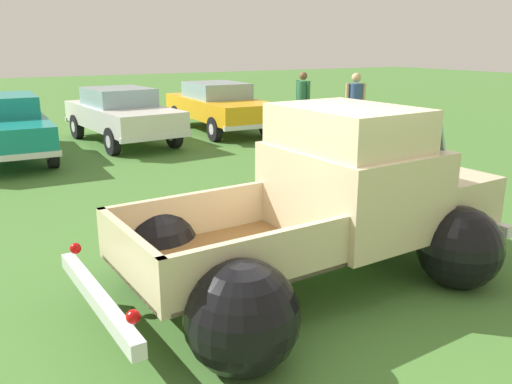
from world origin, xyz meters
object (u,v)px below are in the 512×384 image
Objects in this scene: vintage_pickup_truck at (332,213)px; show_car_0 at (2,124)px; show_car_1 at (121,113)px; spectator_1 at (355,104)px; show_car_2 at (219,105)px; spectator_0 at (303,98)px.

show_car_0 is at bearing 103.03° from vintage_pickup_truck.
spectator_1 is at bearing 52.94° from show_car_1.
show_car_1 is (0.31, 9.42, 0.02)m from vintage_pickup_truck.
spectator_1 is (2.13, -3.67, 0.27)m from show_car_2.
vintage_pickup_truck is at bearing -17.97° from spectator_1.
vintage_pickup_truck is at bearing -17.28° from show_car_2.
show_car_1 is 5.17m from spectator_0.
spectator_0 is (7.97, -0.40, 0.23)m from show_car_0.
spectator_0 is at bearing 73.26° from show_car_1.
show_car_2 is at bearing -126.32° from spectator_1.
show_car_0 is at bearing 164.86° from spectator_0.
show_car_0 is at bearing -83.29° from show_car_1.
show_car_0 is 7.98m from spectator_0.
show_car_1 is 2.44× the size of spectator_1.
show_car_0 and show_car_2 have the same top height.
show_car_2 is 2.65× the size of spectator_0.
vintage_pickup_truck is 1.02× the size of show_car_0.
show_car_1 and show_car_2 have the same top height.
show_car_0 is 2.63× the size of spectator_0.
spectator_0 is 2.19m from spectator_1.
spectator_0 is at bearing 55.01° from show_car_2.
show_car_2 is at bearing 101.73° from show_car_0.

